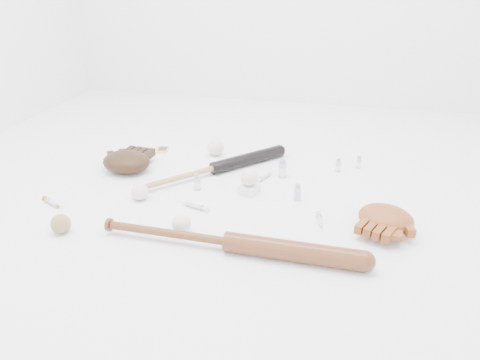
% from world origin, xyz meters
% --- Properties ---
extents(bat_dark, '(0.59, 0.64, 0.06)m').
position_xyz_m(bat_dark, '(-0.15, 0.22, 0.03)').
color(bat_dark, black).
rests_on(bat_dark, ground).
extents(bat_wood, '(0.95, 0.09, 0.07)m').
position_xyz_m(bat_wood, '(0.07, -0.37, 0.03)').
color(bat_wood, brown).
rests_on(bat_wood, ground).
extents(glove_dark, '(0.29, 0.29, 0.10)m').
position_xyz_m(glove_dark, '(-0.56, 0.17, 0.05)').
color(glove_dark, black).
rests_on(glove_dark, ground).
extents(glove_tan, '(0.31, 0.31, 0.09)m').
position_xyz_m(glove_tan, '(0.59, -0.10, 0.04)').
color(glove_tan, brown).
rests_on(glove_tan, ground).
extents(trading_card, '(0.08, 0.10, 0.00)m').
position_xyz_m(trading_card, '(-0.50, 0.45, 0.00)').
color(trading_card, yellow).
rests_on(trading_card, ground).
extents(pedestal, '(0.09, 0.09, 0.04)m').
position_xyz_m(pedestal, '(0.05, 0.07, 0.02)').
color(pedestal, white).
rests_on(pedestal, ground).
extents(baseball_on_pedestal, '(0.07, 0.07, 0.07)m').
position_xyz_m(baseball_on_pedestal, '(0.05, 0.07, 0.07)').
color(baseball_on_pedestal, silver).
rests_on(baseball_on_pedestal, pedestal).
extents(baseball_left, '(0.07, 0.07, 0.07)m').
position_xyz_m(baseball_left, '(-0.38, -0.09, 0.04)').
color(baseball_left, silver).
rests_on(baseball_left, ground).
extents(baseball_upper, '(0.08, 0.08, 0.08)m').
position_xyz_m(baseball_upper, '(-0.21, 0.45, 0.04)').
color(baseball_upper, silver).
rests_on(baseball_upper, ground).
extents(baseball_mid, '(0.07, 0.07, 0.07)m').
position_xyz_m(baseball_mid, '(-0.13, -0.29, 0.03)').
color(baseball_mid, silver).
rests_on(baseball_mid, ground).
extents(baseball_aged, '(0.07, 0.07, 0.07)m').
position_xyz_m(baseball_aged, '(-0.55, -0.39, 0.04)').
color(baseball_aged, olive).
rests_on(baseball_aged, ground).
extents(syringe_0, '(0.15, 0.09, 0.02)m').
position_xyz_m(syringe_0, '(-0.70, -0.21, 0.01)').
color(syringe_0, '#ADBCC6').
rests_on(syringe_0, ground).
extents(syringe_1, '(0.16, 0.08, 0.02)m').
position_xyz_m(syringe_1, '(-0.14, -0.11, 0.01)').
color(syringe_1, '#ADBCC6').
rests_on(syringe_1, ground).
extents(syringe_2, '(0.08, 0.16, 0.02)m').
position_xyz_m(syringe_2, '(0.08, 0.23, 0.01)').
color(syringe_2, '#ADBCC6').
rests_on(syringe_2, ground).
extents(syringe_3, '(0.05, 0.14, 0.02)m').
position_xyz_m(syringe_3, '(0.36, -0.11, 0.01)').
color(syringe_3, '#ADBCC6').
rests_on(syringe_3, ground).
extents(vial_0, '(0.02, 0.02, 0.06)m').
position_xyz_m(vial_0, '(0.40, 0.38, 0.03)').
color(vial_0, '#B4BEC6').
rests_on(vial_0, ground).
extents(vial_1, '(0.02, 0.02, 0.06)m').
position_xyz_m(vial_1, '(0.49, 0.45, 0.03)').
color(vial_1, '#B4BEC6').
rests_on(vial_1, ground).
extents(vial_2, '(0.03, 0.03, 0.07)m').
position_xyz_m(vial_2, '(0.25, 0.06, 0.03)').
color(vial_2, '#B4BEC6').
rests_on(vial_2, ground).
extents(vial_3, '(0.04, 0.04, 0.08)m').
position_xyz_m(vial_3, '(0.16, 0.26, 0.04)').
color(vial_3, '#B4BEC6').
rests_on(vial_3, ground).
extents(vial_4, '(0.03, 0.03, 0.07)m').
position_xyz_m(vial_4, '(-0.18, 0.05, 0.04)').
color(vial_4, '#B4BEC6').
rests_on(vial_4, ground).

